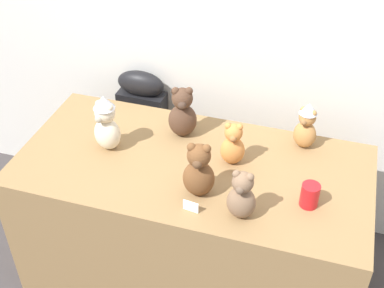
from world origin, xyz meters
The scene contains 11 objects.
wall_back centered at (0.00, 0.90, 1.30)m, with size 7.00×0.08×2.60m, color silver.
display_table centered at (0.00, 0.25, 0.40)m, with size 1.68×0.81×0.79m, color olive.
instrument_case centered at (-0.47, 0.78, 0.47)m, with size 0.28×0.13×0.92m.
teddy_bear_mocha centered at (0.29, -0.01, 0.90)m, with size 0.13×0.11×0.24m.
teddy_bear_ginger centered at (0.18, 0.32, 0.90)m, with size 0.13×0.12×0.22m.
teddy_bear_chestnut centered at (0.09, 0.07, 0.92)m, with size 0.15×0.14×0.27m.
teddy_bear_cream centered at (-0.43, 0.25, 0.94)m, with size 0.16×0.15×0.30m.
teddy_bear_caramel centered at (0.48, 0.55, 0.92)m, with size 0.14×0.13×0.25m.
teddy_bear_cocoa centered at (-0.11, 0.46, 0.92)m, with size 0.17×0.16×0.28m.
party_cup_red centered at (0.56, 0.14, 0.85)m, with size 0.08×0.08×0.11m, color red.
name_card_front_left centered at (0.09, -0.05, 0.82)m, with size 0.07×0.01×0.05m, color white.
Camera 1 is at (0.55, -1.54, 2.36)m, focal length 48.11 mm.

